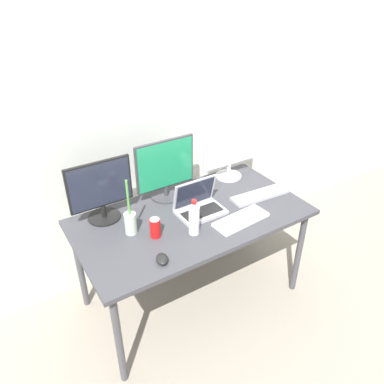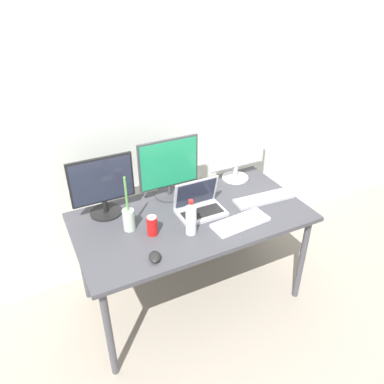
{
  "view_description": "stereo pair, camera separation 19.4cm",
  "coord_description": "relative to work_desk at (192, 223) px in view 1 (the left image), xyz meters",
  "views": [
    {
      "loc": [
        -1.07,
        -1.71,
        2.15
      ],
      "look_at": [
        0.0,
        0.0,
        0.92
      ],
      "focal_mm": 35.0,
      "sensor_mm": 36.0,
      "label": 1
    },
    {
      "loc": [
        -0.9,
        -1.81,
        2.15
      ],
      "look_at": [
        0.0,
        0.0,
        0.92
      ],
      "focal_mm": 35.0,
      "sensor_mm": 36.0,
      "label": 2
    }
  ],
  "objects": [
    {
      "name": "keyboard_aux",
      "position": [
        0.23,
        -0.22,
        0.07
      ],
      "size": [
        0.39,
        0.17,
        0.02
      ],
      "primitive_type": "cube",
      "rotation": [
        0.0,
        0.0,
        0.08
      ],
      "color": "white",
      "rests_on": "work_desk"
    },
    {
      "name": "monitor_right",
      "position": [
        0.52,
        0.29,
        0.31
      ],
      "size": [
        0.47,
        0.2,
        0.45
      ],
      "color": "silver",
      "rests_on": "work_desk"
    },
    {
      "name": "soda_can_near_keyboard",
      "position": [
        -0.3,
        -0.07,
        0.13
      ],
      "size": [
        0.07,
        0.07,
        0.13
      ],
      "color": "red",
      "rests_on": "work_desk"
    },
    {
      "name": "keyboard_main",
      "position": [
        0.54,
        -0.06,
        0.07
      ],
      "size": [
        0.44,
        0.15,
        0.02
      ],
      "primitive_type": "cube",
      "rotation": [
        0.0,
        0.0,
        -0.07
      ],
      "color": "#B2B2B7",
      "rests_on": "work_desk"
    },
    {
      "name": "wall_back",
      "position": [
        0.0,
        0.59,
        0.62
      ],
      "size": [
        7.0,
        0.08,
        2.6
      ],
      "primitive_type": "cube",
      "color": "silver",
      "rests_on": "ground"
    },
    {
      "name": "bamboo_vase",
      "position": [
        -0.41,
        0.04,
        0.14
      ],
      "size": [
        0.07,
        0.07,
        0.37
      ],
      "color": "#B2D1B7",
      "rests_on": "work_desk"
    },
    {
      "name": "monitor_left",
      "position": [
        -0.5,
        0.28,
        0.27
      ],
      "size": [
        0.41,
        0.21,
        0.4
      ],
      "color": "black",
      "rests_on": "work_desk"
    },
    {
      "name": "ground_plane",
      "position": [
        0.0,
        0.0,
        -0.68
      ],
      "size": [
        16.0,
        16.0,
        0.0
      ],
      "primitive_type": "plane",
      "color": "gray"
    },
    {
      "name": "mouse_by_keyboard",
      "position": [
        -0.38,
        -0.29,
        0.08
      ],
      "size": [
        0.09,
        0.11,
        0.04
      ],
      "primitive_type": "ellipsoid",
      "rotation": [
        0.0,
        0.0,
        -0.31
      ],
      "color": "black",
      "rests_on": "work_desk"
    },
    {
      "name": "monitor_center",
      "position": [
        -0.03,
        0.3,
        0.28
      ],
      "size": [
        0.43,
        0.22,
        0.43
      ],
      "color": "#38383D",
      "rests_on": "work_desk"
    },
    {
      "name": "laptop_silver",
      "position": [
        0.06,
        0.02,
        0.12
      ],
      "size": [
        0.31,
        0.21,
        0.22
      ],
      "color": "#B7B7BC",
      "rests_on": "work_desk"
    },
    {
      "name": "work_desk",
      "position": [
        0.0,
        0.0,
        0.0
      ],
      "size": [
        1.52,
        0.81,
        0.74
      ],
      "color": "#424247",
      "rests_on": "ground"
    },
    {
      "name": "water_bottle",
      "position": [
        -0.09,
        -0.17,
        0.17
      ],
      "size": [
        0.07,
        0.07,
        0.24
      ],
      "color": "silver",
      "rests_on": "work_desk"
    }
  ]
}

